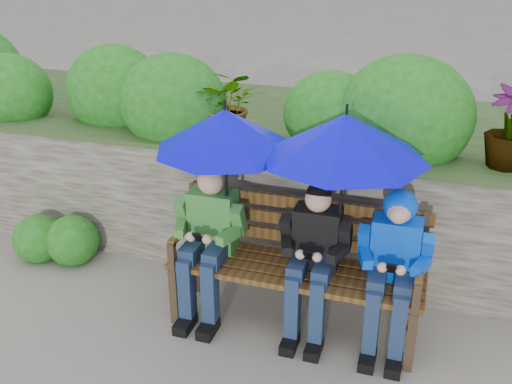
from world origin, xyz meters
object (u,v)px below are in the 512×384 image
(park_bench, at_px, (298,257))
(boy_middle, at_px, (313,253))
(boy_right, at_px, (394,258))
(boy_left, at_px, (208,235))
(umbrella_left, at_px, (225,130))
(umbrella_right, at_px, (345,136))

(park_bench, bearing_deg, boy_middle, -31.28)
(park_bench, height_order, boy_right, boy_right)
(park_bench, relative_size, boy_left, 1.55)
(umbrella_left, relative_size, umbrella_right, 0.90)
(park_bench, distance_m, boy_middle, 0.17)
(umbrella_right, bearing_deg, umbrella_left, -179.64)
(boy_left, distance_m, boy_right, 1.24)
(park_bench, xyz_separation_m, boy_right, (0.62, -0.06, 0.13))
(boy_left, distance_m, boy_middle, 0.73)
(boy_left, bearing_deg, boy_middle, 0.26)
(umbrella_right, bearing_deg, boy_left, -175.70)
(boy_middle, height_order, umbrella_left, umbrella_left)
(boy_left, xyz_separation_m, umbrella_left, (0.12, 0.06, 0.74))
(umbrella_right, bearing_deg, boy_right, -8.12)
(boy_middle, xyz_separation_m, boy_right, (0.50, 0.01, 0.04))
(umbrella_left, bearing_deg, boy_left, -152.15)
(umbrella_left, bearing_deg, boy_right, -2.37)
(park_bench, relative_size, boy_right, 1.59)
(boy_middle, distance_m, boy_right, 0.51)
(boy_middle, bearing_deg, boy_left, -179.74)
(boy_left, bearing_deg, umbrella_left, 27.85)
(umbrella_left, bearing_deg, umbrella_right, 0.36)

